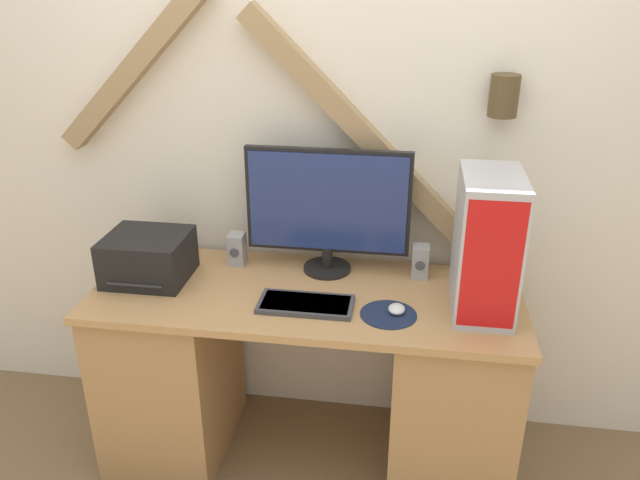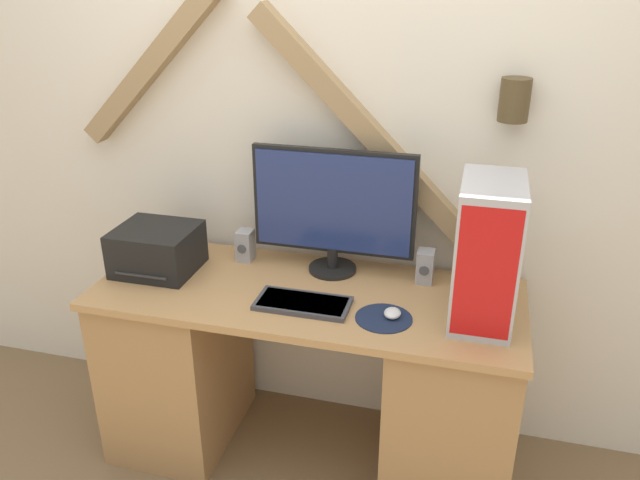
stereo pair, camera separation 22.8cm
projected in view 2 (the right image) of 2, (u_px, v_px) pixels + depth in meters
wall_back at (331, 124)px, 2.48m from camera, size 6.40×0.16×2.70m
desk at (307, 374)px, 2.54m from camera, size 1.64×0.64×0.79m
monitor at (333, 206)px, 2.43m from camera, size 0.65×0.19×0.51m
keyboard at (303, 303)px, 2.28m from camera, size 0.35×0.17×0.02m
mousepad at (384, 318)px, 2.20m from camera, size 0.20×0.20×0.00m
mouse at (392, 313)px, 2.20m from camera, size 0.06×0.07×0.03m
computer_tower at (487, 252)px, 2.11m from camera, size 0.21×0.36×0.50m
printer at (157, 249)px, 2.52m from camera, size 0.31×0.29×0.18m
speaker_left at (245, 245)px, 2.61m from camera, size 0.06×0.08×0.13m
speaker_right at (425, 266)px, 2.43m from camera, size 0.06×0.08×0.13m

